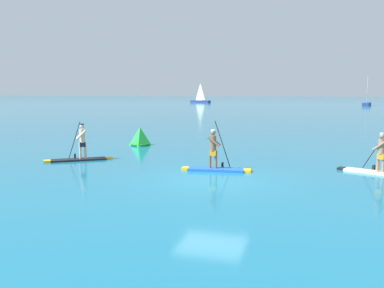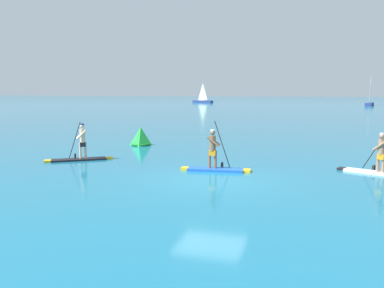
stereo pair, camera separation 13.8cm
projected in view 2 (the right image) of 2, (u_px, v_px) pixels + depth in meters
name	position (u px, v px, depth m)	size (l,w,h in m)	color
ground	(211.00, 181.00, 15.08)	(440.00, 440.00, 0.00)	#196B8C
paddleboarder_near_left	(80.00, 152.00, 19.43)	(2.83, 2.14, 1.87)	black
paddleboarder_mid_center	(215.00, 162.00, 16.87)	(2.91, 1.02, 2.08)	blue
paddleboarder_far_right	(377.00, 164.00, 16.22)	(2.84, 1.48, 1.76)	white
race_marker_buoy	(141.00, 137.00, 24.81)	(1.20, 1.20, 1.11)	green
sailboat_left_horizon	(203.00, 100.00, 111.64)	(6.00, 3.10, 6.58)	navy
sailboat_right_horizon	(370.00, 102.00, 88.79)	(2.46, 5.30, 6.46)	navy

